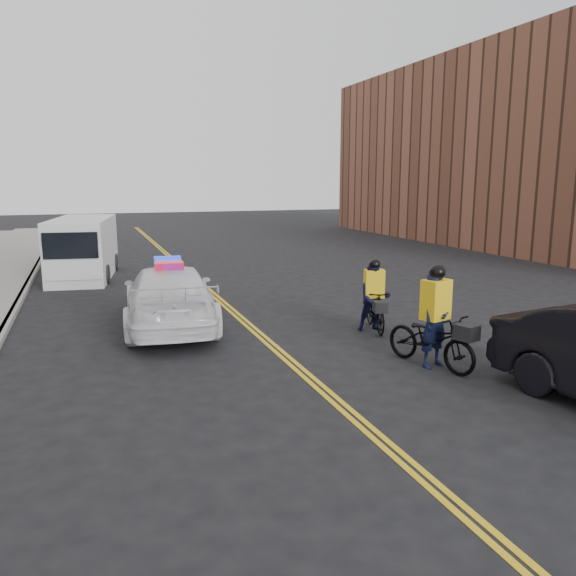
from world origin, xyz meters
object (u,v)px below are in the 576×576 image
(cyclist_near, at_px, (435,331))
(cyclist_far, at_px, (374,303))
(police_cruiser, at_px, (170,296))
(cargo_van, at_px, (83,249))

(cyclist_near, distance_m, cyclist_far, 2.92)
(police_cruiser, xyz_separation_m, cyclist_near, (4.64, -5.06, -0.07))
(cargo_van, distance_m, cyclist_near, 15.38)
(police_cruiser, height_order, cyclist_near, cyclist_near)
(cyclist_near, relative_size, cyclist_far, 1.21)
(cyclist_near, height_order, cyclist_far, cyclist_near)
(police_cruiser, height_order, cyclist_far, cyclist_far)
(police_cruiser, relative_size, cyclist_near, 2.51)
(cyclist_far, bearing_deg, police_cruiser, 170.56)
(cargo_van, relative_size, cyclist_near, 2.53)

